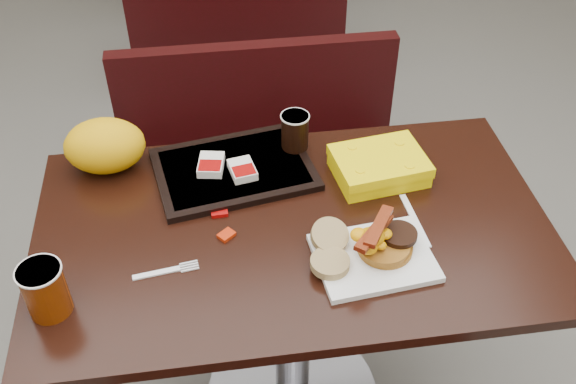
{
  "coord_description": "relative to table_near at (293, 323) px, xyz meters",
  "views": [
    {
      "loc": [
        -0.17,
        -1.08,
        1.83
      ],
      "look_at": [
        -0.01,
        0.04,
        0.82
      ],
      "focal_mm": 41.05,
      "sensor_mm": 36.0,
      "label": 1
    }
  ],
  "objects": [
    {
      "name": "hashbrown_sleeve_right",
      "position": [
        -0.1,
        0.18,
        0.4
      ],
      "size": [
        0.07,
        0.09,
        0.02
      ],
      "primitive_type": "cube",
      "rotation": [
        0.0,
        0.0,
        0.19
      ],
      "color": "silver",
      "rests_on": "tray"
    },
    {
      "name": "hashbrown_sleeve_left",
      "position": [
        -0.18,
        0.21,
        0.4
      ],
      "size": [
        0.08,
        0.09,
        0.02
      ],
      "primitive_type": "cube",
      "rotation": [
        0.0,
        0.0,
        -0.18
      ],
      "color": "silver",
      "rests_on": "tray"
    },
    {
      "name": "condiment_syrup",
      "position": [
        -0.16,
        -0.01,
        0.38
      ],
      "size": [
        0.05,
        0.04,
        0.01
      ],
      "primitive_type": "cube",
      "rotation": [
        0.0,
        0.0,
        0.69
      ],
      "color": "#B52407",
      "rests_on": "table_near"
    },
    {
      "name": "pancake_stack",
      "position": [
        0.19,
        -0.12,
        0.4
      ],
      "size": [
        0.15,
        0.15,
        0.03
      ],
      "primitive_type": "cylinder",
      "rotation": [
        0.0,
        0.0,
        -0.27
      ],
      "color": "#965B19",
      "rests_on": "platter"
    },
    {
      "name": "muffin_top",
      "position": [
        0.07,
        -0.08,
        0.41
      ],
      "size": [
        0.11,
        0.11,
        0.05
      ],
      "primitive_type": "cylinder",
      "rotation": [
        0.38,
        0.0,
        0.32
      ],
      "color": "tan",
      "rests_on": "platter"
    },
    {
      "name": "knife",
      "position": [
        0.28,
        -0.03,
        0.38
      ],
      "size": [
        0.03,
        0.18,
        0.0
      ],
      "primitive_type": "cube",
      "rotation": [
        0.0,
        0.0,
        -1.51
      ],
      "color": "white",
      "rests_on": "table_near"
    },
    {
      "name": "paper_bag",
      "position": [
        -0.44,
        0.28,
        0.44
      ],
      "size": [
        0.22,
        0.18,
        0.14
      ],
      "primitive_type": "ellipsoid",
      "rotation": [
        0.0,
        0.0,
        -0.18
      ],
      "color": "#FD9C08",
      "rests_on": "table_near"
    },
    {
      "name": "sausage_patty",
      "position": [
        0.22,
        -0.11,
        0.42
      ],
      "size": [
        0.1,
        0.1,
        0.01
      ],
      "primitive_type": "cylinder",
      "rotation": [
        0.0,
        0.0,
        -0.2
      ],
      "color": "black",
      "rests_on": "pancake_stack"
    },
    {
      "name": "condiment_ketchup",
      "position": [
        -0.17,
        0.06,
        0.38
      ],
      "size": [
        0.04,
        0.03,
        0.01
      ],
      "primitive_type": "cube",
      "rotation": [
        0.0,
        0.0,
        0.04
      ],
      "color": "#8C0504",
      "rests_on": "table_near"
    },
    {
      "name": "bacon_strips",
      "position": [
        0.15,
        -0.13,
        0.47
      ],
      "size": [
        0.14,
        0.15,
        0.01
      ],
      "primitive_type": null,
      "rotation": [
        0.0,
        0.0,
        0.89
      ],
      "color": "#480F05",
      "rests_on": "scrambled_eggs"
    },
    {
      "name": "table_near",
      "position": [
        0.0,
        0.0,
        0.0
      ],
      "size": [
        1.2,
        0.7,
        0.75
      ],
      "primitive_type": null,
      "color": "black",
      "rests_on": "floor"
    },
    {
      "name": "fork",
      "position": [
        -0.32,
        -0.11,
        0.38
      ],
      "size": [
        0.15,
        0.05,
        0.0
      ],
      "primitive_type": null,
      "rotation": [
        0.0,
        0.0,
        0.14
      ],
      "color": "white",
      "rests_on": "table_near"
    },
    {
      "name": "bench_far_s",
      "position": [
        0.0,
        1.9,
        -0.02
      ],
      "size": [
        1.0,
        0.46,
        0.72
      ],
      "primitive_type": null,
      "color": "black",
      "rests_on": "floor"
    },
    {
      "name": "muffin_bottom",
      "position": [
        0.06,
        -0.15,
        0.4
      ],
      "size": [
        0.11,
        0.11,
        0.02
      ],
      "primitive_type": "cylinder",
      "rotation": [
        0.0,
        0.0,
        0.34
      ],
      "color": "tan",
      "rests_on": "platter"
    },
    {
      "name": "bench_near_n",
      "position": [
        0.0,
        0.7,
        -0.02
      ],
      "size": [
        1.0,
        0.46,
        0.72
      ],
      "primitive_type": null,
      "color": "black",
      "rests_on": "floor"
    },
    {
      "name": "scrambled_eggs",
      "position": [
        0.16,
        -0.13,
        0.44
      ],
      "size": [
        0.1,
        0.1,
        0.04
      ],
      "primitive_type": "ellipsoid",
      "rotation": [
        0.0,
        0.0,
        -0.34
      ],
      "color": "#E19A04",
      "rests_on": "pancake_stack"
    },
    {
      "name": "coffee_cup_near",
      "position": [
        -0.53,
        -0.17,
        0.44
      ],
      "size": [
        0.09,
        0.09,
        0.12
      ],
      "primitive_type": "cylinder",
      "rotation": [
        0.0,
        0.0,
        0.04
      ],
      "color": "#9A3705",
      "rests_on": "table_near"
    },
    {
      "name": "platter",
      "position": [
        0.16,
        -0.13,
        0.38
      ],
      "size": [
        0.27,
        0.22,
        0.02
      ],
      "primitive_type": "cube",
      "rotation": [
        0.0,
        0.0,
        0.1
      ],
      "color": "white",
      "rests_on": "table_near"
    },
    {
      "name": "tray",
      "position": [
        -0.12,
        0.21,
        0.38
      ],
      "size": [
        0.43,
        0.34,
        0.02
      ],
      "primitive_type": "cube",
      "rotation": [
        0.0,
        0.0,
        0.17
      ],
      "color": "black",
      "rests_on": "table_near"
    },
    {
      "name": "clamshell",
      "position": [
        0.24,
        0.15,
        0.41
      ],
      "size": [
        0.24,
        0.2,
        0.06
      ],
      "primitive_type": "cube",
      "rotation": [
        0.0,
        0.0,
        0.14
      ],
      "color": "#FDDC04",
      "rests_on": "table_near"
    },
    {
      "name": "coffee_cup_far",
      "position": [
        0.04,
        0.27,
        0.44
      ],
      "size": [
        0.09,
        0.09,
        0.1
      ],
      "primitive_type": "cylinder",
      "rotation": [
        0.0,
        0.0,
        0.34
      ],
      "color": "black",
      "rests_on": "tray"
    }
  ]
}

